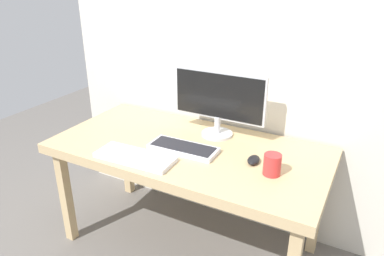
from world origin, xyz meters
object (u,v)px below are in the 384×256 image
Objects in this scene: monitor at (219,100)px; keyboard_primary at (184,148)px; mouse at (254,160)px; coffee_mug at (272,165)px; keyboard_secondary at (135,157)px; desk at (188,156)px.

monitor reaches higher than keyboard_primary.
coffee_mug reaches higher than mouse.
mouse is at bearing 149.28° from coffee_mug.
keyboard_secondary is (-0.18, -0.21, 0.00)m from keyboard_primary.
keyboard_secondary is at bearing -123.36° from desk.
coffee_mug is at bearing 15.62° from keyboard_secondary.
coffee_mug is at bearing -35.12° from monitor.
keyboard_primary reaches higher than desk.
coffee_mug is at bearing -35.39° from mouse.
mouse reaches higher than keyboard_primary.
monitor reaches higher than coffee_mug.
monitor is at bearing 74.48° from keyboard_primary.
desk is 0.40m from mouse.
keyboard_secondary is (-0.18, -0.27, 0.08)m from desk.
coffee_mug is (0.51, -0.08, 0.12)m from desk.
desk is 3.58× the size of keyboard_secondary.
coffee_mug is (0.43, -0.30, -0.17)m from monitor.
desk is 0.53m from coffee_mug.
mouse is (0.39, 0.05, 0.00)m from keyboard_primary.
mouse reaches higher than keyboard_secondary.
monitor is 5.25× the size of coffee_mug.
keyboard_secondary is 0.72m from coffee_mug.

